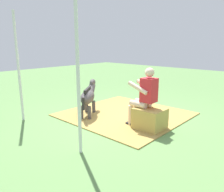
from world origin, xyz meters
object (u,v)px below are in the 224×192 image
at_px(tent_pole_right, 18,68).
at_px(pony_standing, 88,96).
at_px(person_seated, 144,95).
at_px(tent_pole_left, 78,79).
at_px(hay_bale, 150,119).

bearing_deg(tent_pole_right, pony_standing, -124.05).
height_order(person_seated, tent_pole_right, tent_pole_right).
relative_size(person_seated, pony_standing, 1.17).
distance_m(pony_standing, tent_pole_left, 2.21).
bearing_deg(tent_pole_right, person_seated, -147.32).
bearing_deg(hay_bale, tent_pole_right, 31.04).
relative_size(tent_pole_left, tent_pole_right, 1.00).
height_order(person_seated, tent_pole_left, tent_pole_left).
xyz_separation_m(hay_bale, person_seated, (0.16, -0.00, 0.51)).
distance_m(person_seated, tent_pole_right, 3.01).
relative_size(hay_bale, person_seated, 0.46).
xyz_separation_m(hay_bale, tent_pole_right, (2.65, 1.60, 1.05)).
bearing_deg(pony_standing, person_seated, -171.23).
bearing_deg(pony_standing, tent_pole_left, 134.28).
height_order(hay_bale, pony_standing, pony_standing).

